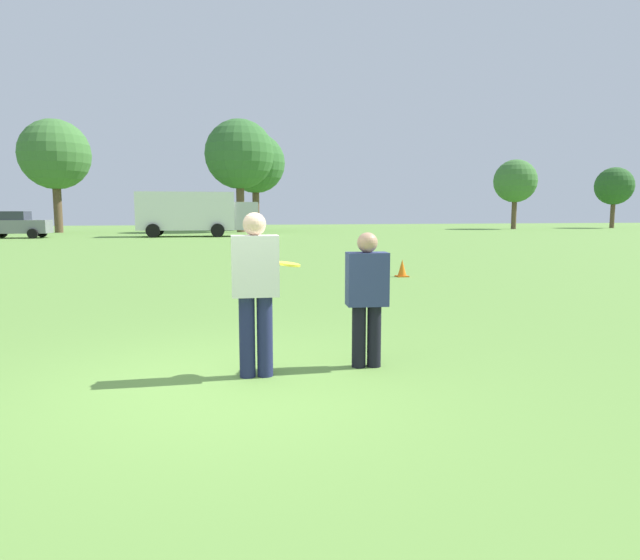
% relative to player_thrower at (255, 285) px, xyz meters
% --- Properties ---
extents(ground_plane, '(143.23, 143.23, 0.00)m').
position_rel_player_thrower_xyz_m(ground_plane, '(-0.33, -0.30, -1.01)').
color(ground_plane, '#608C3D').
extents(player_thrower, '(0.52, 0.32, 1.79)m').
position_rel_player_thrower_xyz_m(player_thrower, '(0.00, 0.00, 0.00)').
color(player_thrower, '#1E234C').
rests_on(player_thrower, ground).
extents(player_defender, '(0.49, 0.32, 1.57)m').
position_rel_player_thrower_xyz_m(player_defender, '(1.29, 0.10, -0.14)').
color(player_defender, black).
rests_on(player_defender, ground).
extents(frisbee, '(0.27, 0.27, 0.07)m').
position_rel_player_thrower_xyz_m(frisbee, '(0.38, 0.09, 0.21)').
color(frisbee, yellow).
extents(traffic_cone, '(0.32, 0.32, 0.48)m').
position_rel_player_thrower_xyz_m(traffic_cone, '(5.01, 8.56, -0.78)').
color(traffic_cone, '#D8590C').
rests_on(traffic_cone, ground).
extents(parked_car_mid_right, '(4.30, 2.41, 1.82)m').
position_rel_player_thrower_xyz_m(parked_car_mid_right, '(-12.36, 35.95, -0.09)').
color(parked_car_mid_right, slate).
rests_on(parked_car_mid_right, ground).
extents(box_truck, '(8.63, 3.33, 3.18)m').
position_rel_player_thrower_xyz_m(box_truck, '(-0.38, 35.69, 0.74)').
color(box_truck, white).
rests_on(box_truck, ground).
extents(tree_west_maple, '(5.87, 5.87, 9.54)m').
position_rel_player_thrower_xyz_m(tree_west_maple, '(-11.79, 46.00, 5.55)').
color(tree_west_maple, brown).
rests_on(tree_west_maple, ground).
extents(tree_center_elm, '(6.00, 6.00, 9.76)m').
position_rel_player_thrower_xyz_m(tree_center_elm, '(3.56, 43.87, 5.70)').
color(tree_center_elm, brown).
rests_on(tree_center_elm, ground).
extents(tree_east_birch, '(5.70, 5.70, 9.27)m').
position_rel_player_thrower_xyz_m(tree_east_birch, '(5.46, 48.62, 5.37)').
color(tree_east_birch, brown).
rests_on(tree_east_birch, ground).
extents(tree_east_oak, '(4.37, 4.37, 7.11)m').
position_rel_player_thrower_xyz_m(tree_east_oak, '(31.89, 46.31, 3.88)').
color(tree_east_oak, brown).
rests_on(tree_east_oak, ground).
extents(tree_far_east_pine, '(4.06, 4.06, 6.60)m').
position_rel_player_thrower_xyz_m(tree_far_east_pine, '(44.46, 47.13, 3.53)').
color(tree_far_east_pine, brown).
rests_on(tree_far_east_pine, ground).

